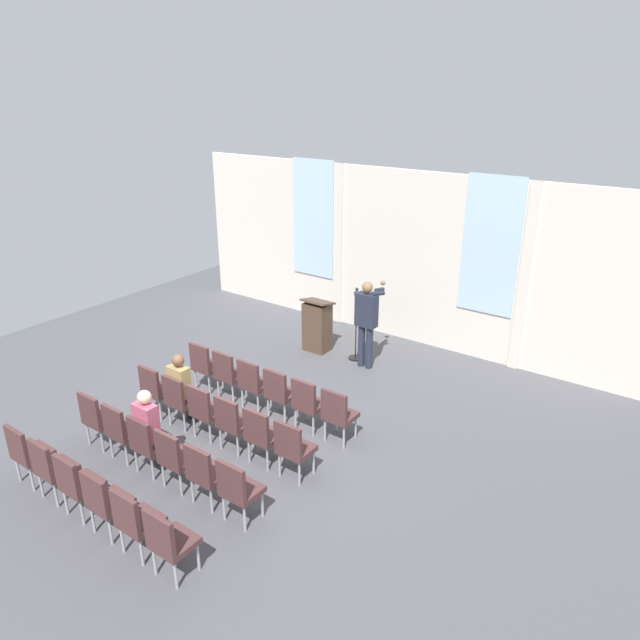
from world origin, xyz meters
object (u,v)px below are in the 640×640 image
Objects in this scene: chair_r1_c3 at (232,420)px; chair_r0_c4 at (308,401)px; chair_r1_c4 at (261,433)px; chair_r2_c4 at (205,471)px; chair_r0_c3 at (279,391)px; audience_r2_c2 at (150,427)px; chair_r2_c3 at (175,456)px; chair_r2_c1 at (121,428)px; chair_r1_c1 at (179,398)px; chair_r0_c5 at (338,412)px; chair_r3_c3 at (104,499)px; chair_r2_c2 at (147,442)px; chair_r1_c2 at (205,409)px; audience_r1_c1 at (182,386)px; chair_r0_c1 at (228,372)px; chair_r1_c0 at (156,388)px; lectern at (317,326)px; chair_r3_c1 at (51,466)px; chair_r3_c2 at (76,482)px; speaker at (367,318)px; chair_r2_c0 at (97,416)px; chair_r2_c5 at (238,488)px; chair_r1_c5 at (293,446)px; chair_r0_c2 at (253,381)px; chair_r3_c5 at (168,540)px; mic_stand at (356,344)px; chair_r3_c0 at (27,451)px; chair_r0_c0 at (205,364)px; chair_r3_c4 at (135,519)px.

chair_r0_c4 is at bearing 62.47° from chair_r1_c3.
chair_r1_c4 and chair_r2_c4 have the same top height.
chair_r2_c4 is at bearing -75.39° from chair_r0_c3.
audience_r2_c2 is 1.42× the size of chair_r2_c4.
chair_r2_c3 is at bearing -104.61° from chair_r0_c4.
chair_r1_c3 is 1.64m from chair_r2_c1.
chair_r1_c1 is at bearing -147.40° from chair_r0_c4.
chair_r0_c5 is 1.00× the size of chair_r3_c3.
chair_r2_c2 is (0.59, 0.00, 0.00)m from chair_r2_c1.
audience_r2_c2 is at bearing -90.00° from chair_r1_c2.
chair_r2_c1 is (-0.00, -1.22, -0.19)m from audience_r1_c1.
chair_r0_c3 is 1.00× the size of chair_r3_c3.
chair_r1_c0 is (-0.59, -1.13, 0.00)m from chair_r0_c1.
chair_r1_c0 is at bearing 117.53° from chair_r2_c1.
audience_r2_c2 is (0.55, -4.82, 0.19)m from lectern.
chair_r3_c2 is at bearing 0.00° from chair_r3_c1.
speaker is 1.90× the size of chair_r2_c1.
chair_r2_c3 is 1.00× the size of chair_r2_c4.
chair_r2_c4 is at bearing 0.00° from chair_r2_c0.
chair_r3_c1 is at bearing -62.47° from chair_r2_c0.
chair_r1_c0 is at bearing -117.07° from speaker.
chair_r2_c5 and chair_r3_c2 have the same top height.
chair_r0_c1 is at bearing 180.00° from chair_r0_c4.
chair_r0_c5 is 1.00× the size of chair_r1_c3.
chair_r1_c1 and chair_r3_c2 have the same top height.
chair_r2_c3 is at bearing 0.00° from chair_r2_c0.
speaker is at bearing 106.07° from chair_r1_c5.
lectern reaches higher than chair_r1_c0.
chair_r0_c2 is at bearing 117.53° from chair_r1_c3.
chair_r0_c5 is 1.00× the size of chair_r3_c1.
chair_r3_c3 is (1.18, 0.00, 0.00)m from chair_r3_c1.
chair_r3_c2 is at bearing -90.00° from chair_r0_c2.
speaker is 3.80m from chair_r1_c2.
chair_r1_c0 and chair_r2_c5 have the same top height.
chair_r1_c3 is at bearing -90.00° from chair_r0_c3.
chair_r3_c5 is (0.59, -3.40, 0.00)m from chair_r0_c4.
mic_stand reaches higher than chair_r3_c1.
audience_r2_c2 is at bearing -118.38° from chair_r0_c4.
chair_r3_c2 is (-1.77, -3.40, 0.00)m from chair_r0_c5.
audience_r2_c2 is (-1.77, -1.05, 0.21)m from chair_r1_c5.
lectern is at bearing 89.03° from chair_r0_c1.
chair_r2_c5 is at bearing 20.99° from chair_r3_c0.
chair_r0_c3 and chair_r1_c2 have the same top height.
chair_r3_c1 is (-0.95, -6.14, 0.20)m from mic_stand.
mic_stand is 5.02m from chair_r2_c2.
audience_r2_c2 is (-0.59, -1.05, 0.21)m from chair_r1_c3.
speaker reaches higher than chair_r1_c0.
chair_r0_c4 is (2.36, 0.00, 0.00)m from chair_r0_c0.
chair_r2_c2 is 1.18m from chair_r2_c4.
chair_r3_c5 is (0.59, 0.00, 0.00)m from chair_r3_c4.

